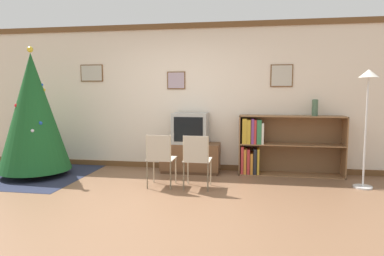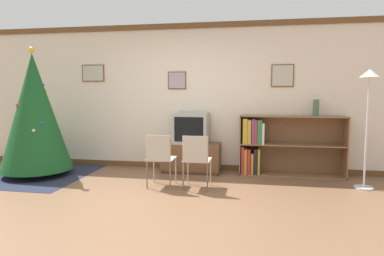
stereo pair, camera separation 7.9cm
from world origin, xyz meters
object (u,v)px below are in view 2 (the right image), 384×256
object	(u,v)px
folding_chair_left	(160,157)
bookshelf	(272,145)
television	(191,128)
vase	(316,108)
folding_chair_right	(196,158)
tv_console	(191,158)
christmas_tree	(35,112)
standing_lamp	(369,98)

from	to	relation	value
folding_chair_left	bookshelf	xyz separation A→B (m)	(1.70, 1.15, 0.05)
television	folding_chair_left	bearing A→B (deg)	-104.62
folding_chair_left	vase	bearing A→B (deg)	25.86
bookshelf	folding_chair_left	bearing A→B (deg)	-145.97
folding_chair_right	vase	distance (m)	2.32
tv_console	christmas_tree	bearing A→B (deg)	-164.63
tv_console	folding_chair_right	xyz separation A→B (m)	(0.28, -1.08, 0.21)
folding_chair_right	standing_lamp	xyz separation A→B (m)	(2.48, 0.50, 0.90)
tv_console	standing_lamp	size ratio (longest dim) A/B	0.59
tv_console	folding_chair_left	size ratio (longest dim) A/B	1.28
folding_chair_right	bookshelf	distance (m)	1.62
bookshelf	christmas_tree	bearing A→B (deg)	-168.89
christmas_tree	vase	xyz separation A→B (m)	(4.75, 0.82, 0.08)
standing_lamp	folding_chair_right	bearing A→B (deg)	-168.57
television	bookshelf	xyz separation A→B (m)	(1.42, 0.08, -0.28)
vase	standing_lamp	world-z (taller)	standing_lamp
folding_chair_right	christmas_tree	bearing A→B (deg)	172.91
bookshelf	tv_console	bearing A→B (deg)	-177.00
tv_console	bookshelf	distance (m)	1.45
bookshelf	folding_chair_right	bearing A→B (deg)	-134.83
bookshelf	television	bearing A→B (deg)	-176.90
television	folding_chair_right	xyz separation A→B (m)	(0.28, -1.07, -0.33)
vase	bookshelf	bearing A→B (deg)	-177.97
christmas_tree	standing_lamp	world-z (taller)	christmas_tree
television	tv_console	bearing A→B (deg)	90.00
bookshelf	standing_lamp	world-z (taller)	standing_lamp
folding_chair_right	vase	world-z (taller)	vase
christmas_tree	folding_chair_left	distance (m)	2.44
television	bookshelf	distance (m)	1.45
standing_lamp	bookshelf	bearing A→B (deg)	154.25
christmas_tree	tv_console	size ratio (longest dim) A/B	2.10
christmas_tree	bookshelf	bearing A→B (deg)	11.11
folding_chair_left	folding_chair_right	bearing A→B (deg)	0.00
television	folding_chair_left	size ratio (longest dim) A/B	0.76
christmas_tree	bookshelf	xyz separation A→B (m)	(4.03, 0.79, -0.58)
tv_console	folding_chair_left	bearing A→B (deg)	-104.58
standing_lamp	tv_console	bearing A→B (deg)	168.30
television	folding_chair_right	size ratio (longest dim) A/B	0.76
tv_console	standing_lamp	distance (m)	3.03
television	standing_lamp	bearing A→B (deg)	-11.65
standing_lamp	vase	bearing A→B (deg)	132.62
christmas_tree	folding_chair_left	xyz separation A→B (m)	(2.33, -0.36, -0.63)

